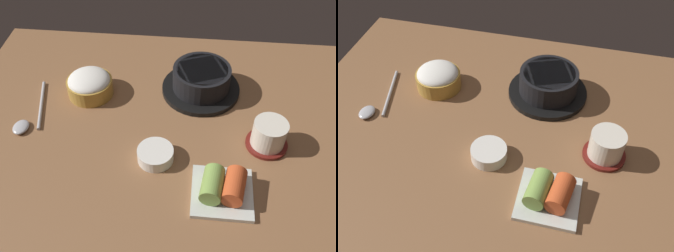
# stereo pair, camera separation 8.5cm
# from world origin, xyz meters

# --- Properties ---
(dining_table) EXTENTS (1.00, 0.76, 0.02)m
(dining_table) POSITION_xyz_m (0.00, 0.00, 0.01)
(dining_table) COLOR brown
(dining_table) RESTS_ON ground
(stone_pot) EXTENTS (0.20, 0.20, 0.07)m
(stone_pot) POSITION_xyz_m (0.09, 0.14, 0.05)
(stone_pot) COLOR black
(stone_pot) RESTS_ON dining_table
(rice_bowl) EXTENTS (0.11, 0.11, 0.06)m
(rice_bowl) POSITION_xyz_m (-0.19, 0.10, 0.05)
(rice_bowl) COLOR #B78C38
(rice_bowl) RESTS_ON dining_table
(tea_cup_with_saucer) EXTENTS (0.09, 0.09, 0.07)m
(tea_cup_with_saucer) POSITION_xyz_m (0.24, -0.03, 0.05)
(tea_cup_with_saucer) COLOR maroon
(tea_cup_with_saucer) RESTS_ON dining_table
(banchan_cup_center) EXTENTS (0.08, 0.08, 0.03)m
(banchan_cup_center) POSITION_xyz_m (-0.00, -0.09, 0.04)
(banchan_cup_center) COLOR white
(banchan_cup_center) RESTS_ON dining_table
(kimchi_plate) EXTENTS (0.12, 0.12, 0.05)m
(kimchi_plate) POSITION_xyz_m (0.14, -0.17, 0.04)
(kimchi_plate) COLOR silver
(kimchi_plate) RESTS_ON dining_table
(spoon) EXTENTS (0.06, 0.19, 0.01)m
(spoon) POSITION_xyz_m (-0.31, -0.01, 0.03)
(spoon) COLOR #B7B7BC
(spoon) RESTS_ON dining_table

